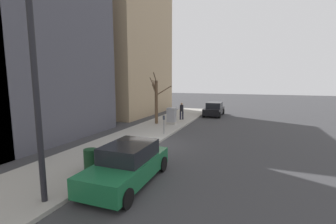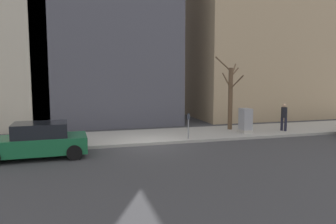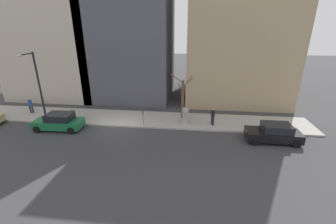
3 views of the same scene
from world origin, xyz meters
name	(u,v)px [view 2 (image 2 of 3)]	position (x,y,z in m)	size (l,w,h in m)	color
ground_plane	(150,146)	(0.00, 0.00, 0.00)	(120.00, 120.00, 0.00)	#38383A
sidewalk	(142,137)	(2.00, 0.00, 0.07)	(4.00, 36.00, 0.15)	#9E9B93
parked_car_green	(37,141)	(-1.06, 5.16, 0.74)	(2.01, 4.24, 1.52)	#196038
parking_meter	(188,123)	(0.45, -2.23, 0.98)	(0.14, 0.10, 1.35)	slate
utility_box	(245,121)	(1.30, -6.10, 0.85)	(0.83, 0.61, 1.43)	#A8A399
bare_tree	(230,96)	(2.60, -5.75, 2.26)	(2.43, 2.09, 4.50)	brown
trash_bin	(46,136)	(0.90, 4.95, 0.60)	(0.56, 0.56, 0.90)	#14381E
pedestrian_near_meter	(284,116)	(1.17, -8.63, 1.09)	(0.38, 0.36, 1.66)	#1E1E2D
office_tower_left	(248,19)	(11.37, -11.77, 8.52)	(11.74, 11.74, 17.04)	tan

